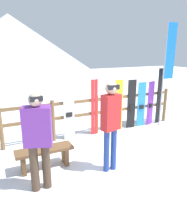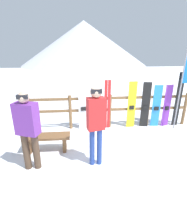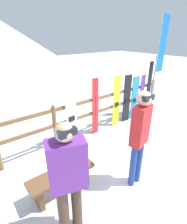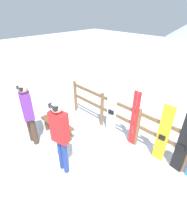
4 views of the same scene
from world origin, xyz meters
name	(u,v)px [view 2 (image 2 of 4)]	position (x,y,z in m)	size (l,w,h in m)	color
ground_plane	(121,156)	(0.00, 0.00, 0.00)	(40.00, 40.00, 0.00)	white
mountain_backdrop	(84,43)	(0.00, 23.71, 3.00)	(18.00, 18.00, 6.00)	silver
fence	(110,108)	(0.00, 1.71, 0.66)	(5.22, 0.10, 1.11)	brown
bench	(47,140)	(-1.83, 0.41, 0.32)	(1.16, 0.36, 0.45)	brown
person_purple	(28,127)	(-2.05, -0.24, 1.01)	(0.52, 0.39, 1.74)	#4C3828
person_red	(96,120)	(-0.66, -0.23, 1.10)	(0.40, 0.28, 1.81)	navy
snowboard_white	(84,106)	(-0.86, 1.65, 0.77)	(0.31, 0.08, 1.54)	white
ski_pair_red	(107,105)	(-0.10, 1.65, 0.79)	(0.19, 0.02, 1.59)	red
snowboard_yellow	(132,105)	(0.70, 1.65, 0.76)	(0.27, 0.06, 1.53)	yellow
snowboard_black_stripe	(145,105)	(1.15, 1.65, 0.75)	(0.27, 0.08, 1.50)	black
snowboard_blue	(156,106)	(1.53, 1.65, 0.70)	(0.27, 0.07, 1.40)	#288CE0
snowboard_purple	(167,106)	(1.89, 1.65, 0.70)	(0.26, 0.09, 1.40)	purple
ski_pair_black	(178,100)	(2.24, 1.65, 0.90)	(0.20, 0.02, 1.79)	black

